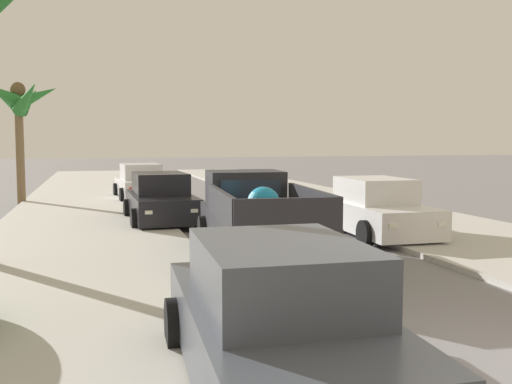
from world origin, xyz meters
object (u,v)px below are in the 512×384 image
Objects in this scene: car_right_near at (278,321)px; pickup_truck at (256,221)px; car_left_mid at (161,200)px; car_left_near at (376,209)px; palm_tree_left_fore at (20,103)px; car_left_far at (141,183)px.

pickup_truck is at bearing 75.90° from car_right_near.
car_left_mid is (-1.40, 5.70, -0.07)m from pickup_truck.
car_left_near is at bearing 56.40° from car_right_near.
palm_tree_left_fore is (-9.86, 10.80, 3.27)m from car_left_near.
car_left_mid is at bearing 89.06° from car_right_near.
car_left_far is (-5.21, 11.10, 0.00)m from car_left_near.
palm_tree_left_fore is at bearing 115.90° from pickup_truck.
pickup_truck is 1.24× the size of car_left_near.
palm_tree_left_fore is at bearing -176.35° from car_left_far.
car_right_near is 0.88× the size of palm_tree_left_fore.
car_left_near is at bearing -37.57° from car_left_mid.
pickup_truck is at bearing -155.36° from car_left_near.
palm_tree_left_fore is at bearing 132.38° from car_left_near.
pickup_truck is at bearing -76.24° from car_left_mid.
pickup_truck is at bearing -64.10° from palm_tree_left_fore.
car_left_near is 12.26m from car_left_far.
car_left_near is 0.88× the size of palm_tree_left_fore.
car_right_near is at bearing -90.46° from car_left_far.
car_right_near is (-5.36, -8.07, 0.00)m from car_left_near.
palm_tree_left_fore is (-4.49, 18.88, 3.27)m from car_right_near.
pickup_truck reaches higher than car_left_near.
car_left_mid is 0.99× the size of car_left_far.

